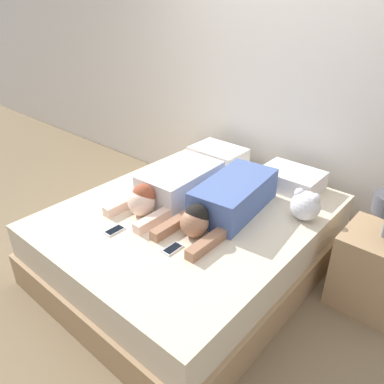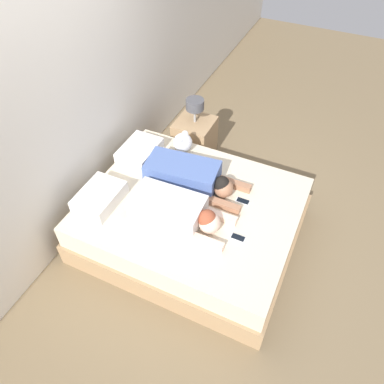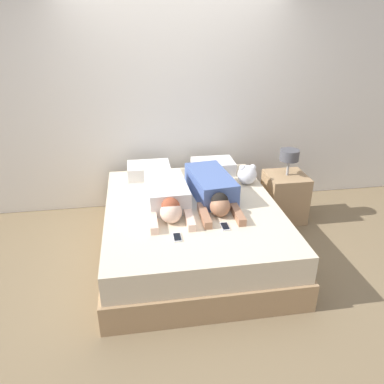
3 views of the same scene
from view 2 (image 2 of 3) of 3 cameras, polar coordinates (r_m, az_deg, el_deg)
name	(u,v)px [view 2 (image 2 of 3)]	position (r m, az deg, el deg)	size (l,w,h in m)	color
ground_plane	(192,235)	(4.07, 0.00, -6.62)	(12.00, 12.00, 0.00)	#7F6B4C
wall_back	(75,106)	(3.70, -17.36, 12.43)	(12.00, 0.06, 2.60)	white
bed	(192,220)	(3.86, 0.00, -4.29)	(1.74, 2.08, 0.53)	tan
pillow_head_left	(100,197)	(3.71, -13.89, -0.80)	(0.48, 0.35, 0.15)	white
pillow_head_right	(140,152)	(4.14, -7.96, 6.13)	(0.48, 0.35, 0.15)	white
person_left	(177,211)	(3.45, -2.27, -2.87)	(0.41, 0.97, 0.23)	silver
person_right	(190,176)	(3.76, -0.24, 2.45)	(0.44, 1.06, 0.24)	#4C66A5
cell_phone_left	(238,238)	(3.41, 7.02, -6.92)	(0.07, 0.14, 0.01)	silver
cell_phone_right	(243,201)	(3.70, 7.76, -1.39)	(0.07, 0.14, 0.01)	silver
plush_toy	(183,142)	(4.17, -1.42, 7.62)	(0.21, 0.21, 0.22)	white
nightstand	(195,138)	(4.77, 0.41, 8.19)	(0.45, 0.45, 0.86)	tan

